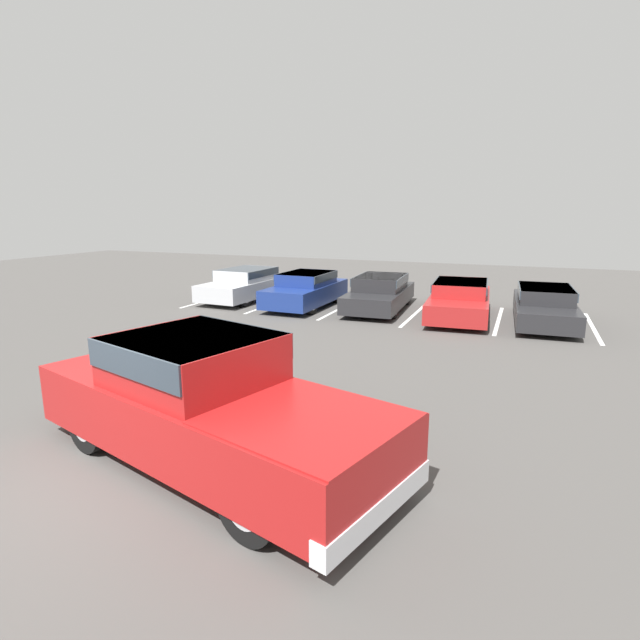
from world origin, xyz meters
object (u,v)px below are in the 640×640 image
at_px(parked_sedan_b, 306,288).
at_px(parked_sedan_c, 380,292).
at_px(parked_sedan_a, 246,283).
at_px(parked_sedan_d, 460,298).
at_px(pickup_truck, 209,403).
at_px(wheel_stop_curb, 307,290).
at_px(parked_sedan_e, 544,304).

relative_size(parked_sedan_b, parked_sedan_c, 0.91).
bearing_deg(parked_sedan_a, parked_sedan_d, 90.52).
distance_m(pickup_truck, parked_sedan_c, 11.80).
bearing_deg(pickup_truck, wheel_stop_curb, 124.39).
bearing_deg(parked_sedan_c, parked_sedan_d, 80.93).
relative_size(pickup_truck, parked_sedan_c, 1.29).
bearing_deg(parked_sedan_a, wheel_stop_curb, 154.13).
distance_m(pickup_truck, parked_sedan_e, 12.44).
bearing_deg(parked_sedan_b, pickup_truck, 18.29).
xyz_separation_m(parked_sedan_a, wheel_stop_curb, (1.45, 2.71, -0.60)).
height_order(parked_sedan_b, parked_sedan_e, parked_sedan_b).
height_order(parked_sedan_d, parked_sedan_e, parked_sedan_d).
height_order(parked_sedan_c, wheel_stop_curb, parked_sedan_c).
distance_m(parked_sedan_b, parked_sedan_d, 5.53).
bearing_deg(parked_sedan_a, parked_sedan_e, 91.44).
bearing_deg(parked_sedan_e, parked_sedan_a, -93.36).
xyz_separation_m(parked_sedan_a, parked_sedan_d, (8.34, -0.26, -0.02)).
xyz_separation_m(parked_sedan_b, parked_sedan_d, (5.53, 0.17, -0.03)).
bearing_deg(wheel_stop_curb, parked_sedan_b, -66.55).
distance_m(parked_sedan_b, parked_sedan_c, 2.74).
relative_size(parked_sedan_a, parked_sedan_e, 0.94).
height_order(parked_sedan_b, parked_sedan_d, parked_sedan_b).
relative_size(parked_sedan_b, parked_sedan_d, 0.87).
distance_m(pickup_truck, parked_sedan_a, 13.34).
distance_m(parked_sedan_d, wheel_stop_curb, 7.52).
height_order(pickup_truck, wheel_stop_curb, pickup_truck).
xyz_separation_m(parked_sedan_a, parked_sedan_e, (10.93, -0.17, -0.05)).
distance_m(parked_sedan_d, parked_sedan_e, 2.59).
relative_size(parked_sedan_c, parked_sedan_d, 0.95).
distance_m(parked_sedan_e, wheel_stop_curb, 9.92).
bearing_deg(parked_sedan_e, parked_sedan_d, -90.40).
height_order(parked_sedan_d, wheel_stop_curb, parked_sedan_d).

